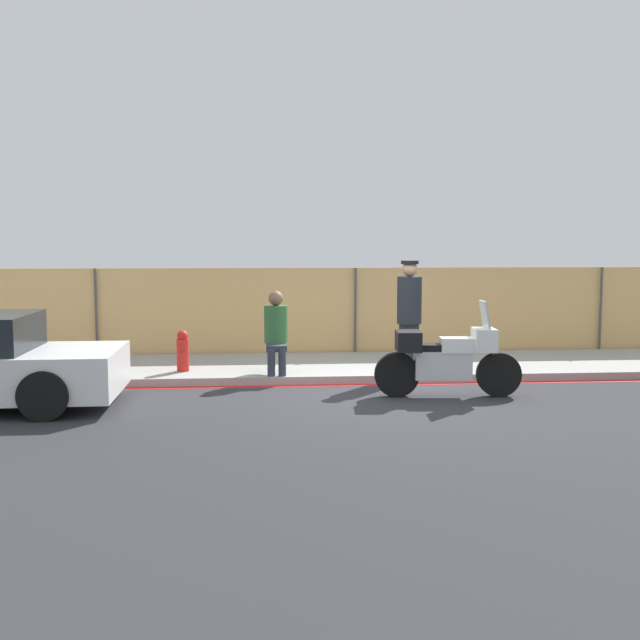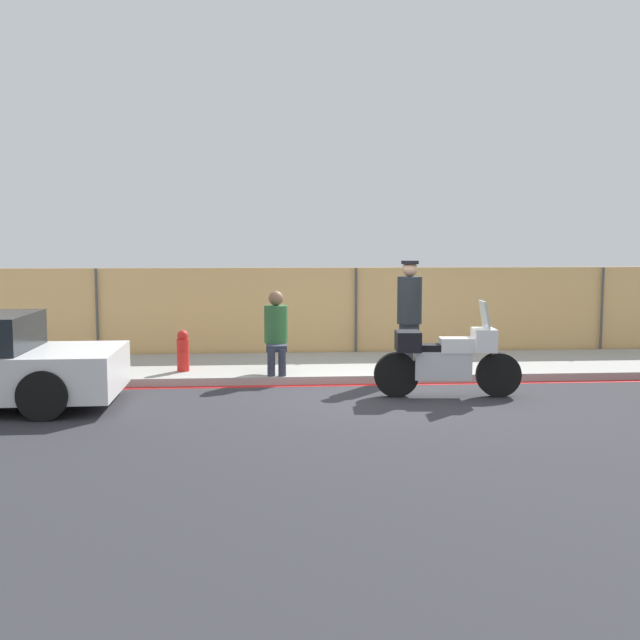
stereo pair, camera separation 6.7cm
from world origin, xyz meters
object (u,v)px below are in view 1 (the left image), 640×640
motorcycle (447,358)px  person_seated_on_curb (276,328)px  officer_standing (409,314)px  fire_hydrant (183,351)px

motorcycle → person_seated_on_curb: person_seated_on_curb is taller
motorcycle → officer_standing: (-0.25, 1.65, 0.51)m
motorcycle → fire_hydrant: bearing=160.5°
officer_standing → person_seated_on_curb: officer_standing is taller
fire_hydrant → person_seated_on_curb: bearing=-8.4°
fire_hydrant → motorcycle: bearing=-24.0°
officer_standing → fire_hydrant: 3.94m
person_seated_on_curb → fire_hydrant: size_ratio=1.96×
motorcycle → fire_hydrant: size_ratio=3.15×
officer_standing → person_seated_on_curb: bearing=-178.8°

